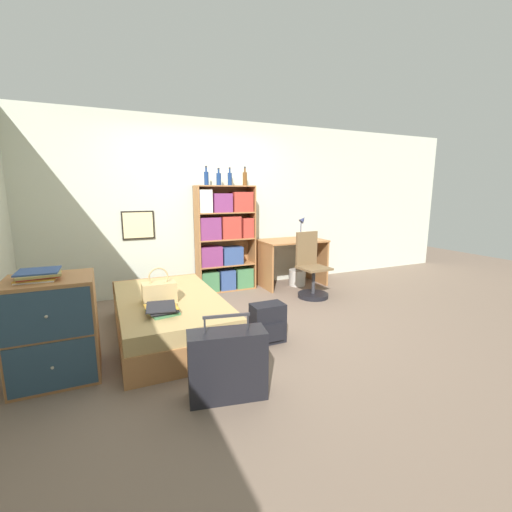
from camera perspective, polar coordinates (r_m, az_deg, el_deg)
name	(u,v)px	position (r m, az deg, el deg)	size (l,w,h in m)	color
ground_plane	(238,323)	(4.12, -3.00, -11.10)	(14.00, 14.00, 0.00)	#756051
wall_back	(199,207)	(5.36, -9.45, 8.09)	(10.00, 0.09, 2.60)	beige
bed	(169,316)	(3.87, -14.22, -9.60)	(1.06, 1.90, 0.42)	#A36B3D
handbag	(159,292)	(3.62, -15.83, -5.73)	(0.33, 0.18, 0.36)	tan
book_stack_on_bed	(162,309)	(3.33, -15.44, -8.51)	(0.31, 0.39, 0.07)	#427A4C
suitcase	(227,365)	(2.67, -4.81, -17.58)	(0.61, 0.33, 0.65)	black
dresser	(54,329)	(3.30, -30.62, -10.40)	(0.65, 0.58, 0.85)	#A36B3D
magazine_pile_on_dresser	(39,275)	(3.19, -32.49, -2.63)	(0.34, 0.36, 0.07)	silver
bookcase	(224,240)	(5.29, -5.29, 2.65)	(0.90, 0.31, 1.62)	#A36B3D
bottle_green	(206,178)	(5.13, -8.28, 12.76)	(0.07, 0.07, 0.27)	navy
bottle_brown	(219,179)	(5.18, -6.23, 12.69)	(0.07, 0.07, 0.25)	navy
bottle_clear	(230,179)	(5.30, -4.39, 12.74)	(0.07, 0.07, 0.27)	navy
bottle_blue	(245,178)	(5.33, -1.86, 12.81)	(0.07, 0.07, 0.28)	brown
desk	(292,255)	(5.64, 5.95, 0.24)	(1.04, 0.67, 0.76)	#A36B3D
desk_lamp	(302,223)	(5.68, 7.74, 5.42)	(0.16, 0.11, 0.39)	navy
desk_chair	(311,276)	(5.09, 9.20, -3.29)	(0.44, 0.44, 0.95)	black
backpack	(268,323)	(3.57, 1.99, -11.13)	(0.34, 0.24, 0.40)	black
waste_bin	(297,278)	(5.70, 6.86, -3.58)	(0.27, 0.27, 0.26)	#B7B2A8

